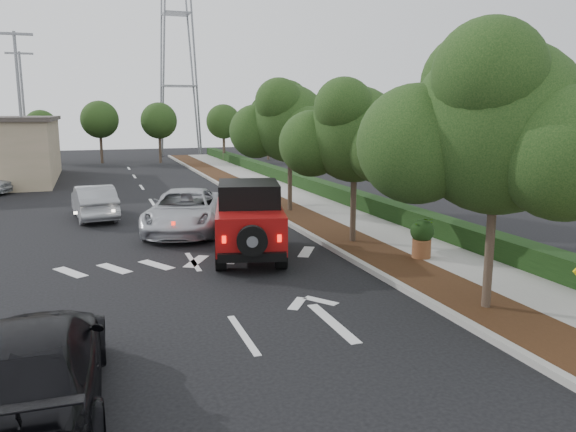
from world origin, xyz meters
name	(u,v)px	position (x,y,z in m)	size (l,w,h in m)	color
ground	(243,335)	(0.00, 0.00, 0.00)	(120.00, 120.00, 0.00)	black
curb	(276,216)	(4.60, 12.00, 0.07)	(0.20, 70.00, 0.15)	#9E9B93
planting_strip	(297,215)	(5.60, 12.00, 0.06)	(1.80, 70.00, 0.12)	black
sidewalk	(337,212)	(7.50, 12.00, 0.06)	(2.00, 70.00, 0.12)	gray
hedge	(366,203)	(8.90, 12.00, 0.40)	(0.80, 70.00, 0.80)	black
transmission_tower	(181,155)	(6.00, 48.00, 0.00)	(7.00, 4.00, 28.00)	slate
street_tree_near	(485,311)	(5.60, -0.50, 0.00)	(3.80, 3.80, 5.92)	black
street_tree_mid	(352,244)	(5.60, 6.50, 0.00)	(3.20, 3.20, 5.32)	black
street_tree_far	(290,212)	(5.60, 13.00, 0.00)	(3.40, 3.40, 5.62)	black
light_pole_a	(27,188)	(-6.50, 26.00, 0.00)	(2.00, 0.22, 9.00)	slate
light_pole_b	(29,169)	(-7.50, 38.00, 0.00)	(2.00, 0.22, 9.00)	slate
red_jeep	(249,219)	(1.83, 6.19, 1.18)	(2.91, 4.75, 2.33)	black
silver_suv_ahead	(185,211)	(0.50, 10.53, 0.79)	(2.62, 5.68, 1.58)	#B6B8BE
black_suv_oncoming	(28,369)	(-3.80, -2.02, 0.78)	(2.19, 5.39, 1.56)	black
silver_sedan_oncoming	(94,202)	(-2.75, 14.45, 0.72)	(1.52, 4.35, 1.43)	#999BA0
terracotta_planter	(422,234)	(6.60, 3.77, 0.84)	(0.71, 0.71, 1.24)	brown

